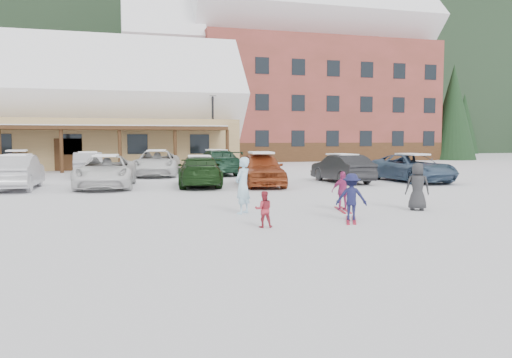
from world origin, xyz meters
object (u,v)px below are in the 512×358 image
object	(u,v)px
parked_car_3	(199,171)
parked_car_10	(157,163)
parked_car_6	(412,168)
day_lodge	(46,116)
parked_car_1	(17,172)
child_magenta	(343,191)
child_navy	(351,197)
parked_car_9	(88,165)
alpine_hotel	(292,78)
parked_car_4	(261,169)
parked_car_5	(342,168)
bystander_dark	(418,186)
toddler_red	(264,209)
parked_car_2	(106,172)
adult_skier	(243,185)
lamp_post	(213,125)
parked_car_11	(216,162)
parked_car_8	(17,164)

from	to	relation	value
parked_car_3	parked_car_10	size ratio (longest dim) A/B	0.88
parked_car_6	day_lodge	bearing A→B (deg)	131.33
parked_car_3	parked_car_1	bearing A→B (deg)	1.93
child_magenta	child_navy	bearing A→B (deg)	84.41
parked_car_10	child_navy	bearing A→B (deg)	-68.45
child_navy	parked_car_9	bearing A→B (deg)	-41.12
parked_car_9	parked_car_10	world-z (taller)	parked_car_10
parked_car_1	day_lodge	bearing A→B (deg)	-86.23
alpine_hotel	parked_car_3	size ratio (longest dim) A/B	6.56
parked_car_4	parked_car_6	bearing A→B (deg)	8.54
parked_car_5	parked_car_10	bearing A→B (deg)	-42.10
bystander_dark	parked_car_9	bearing A→B (deg)	-31.90
toddler_red	parked_car_4	world-z (taller)	parked_car_4
parked_car_3	parked_car_9	bearing A→B (deg)	-46.21
parked_car_2	parked_car_5	world-z (taller)	parked_car_2
adult_skier	parked_car_4	bearing A→B (deg)	-154.26
parked_car_9	parked_car_2	bearing A→B (deg)	96.58
lamp_post	child_magenta	bearing A→B (deg)	-90.24
alpine_hotel	adult_skier	distance (m)	40.55
toddler_red	bystander_dark	distance (m)	5.60
alpine_hotel	parked_car_5	distance (m)	30.21
lamp_post	bystander_dark	distance (m)	23.51
parked_car_9	parked_car_11	world-z (taller)	parked_car_11
child_magenta	parked_car_9	world-z (taller)	parked_car_9
alpine_hotel	bystander_dark	size ratio (longest dim) A/B	21.44
adult_skier	bystander_dark	world-z (taller)	adult_skier
parked_car_6	parked_car_9	bearing A→B (deg)	150.56
child_navy	parked_car_11	size ratio (longest dim) A/B	0.24
adult_skier	child_magenta	distance (m)	3.12
alpine_hotel	parked_car_4	bearing A→B (deg)	-111.74
parked_car_3	parked_car_6	bearing A→B (deg)	-175.44
toddler_red	parked_car_1	xyz separation A→B (m)	(-7.70, 11.61, 0.30)
bystander_dark	parked_car_6	size ratio (longest dim) A/B	0.29
bystander_dark	parked_car_6	xyz separation A→B (m)	(5.57, 9.02, -0.03)
parked_car_3	parked_car_11	world-z (taller)	parked_car_11
alpine_hotel	parked_car_5	size ratio (longest dim) A/B	7.38
child_navy	parked_car_10	world-z (taller)	parked_car_10
toddler_red	parked_car_8	bearing A→B (deg)	-54.61
toddler_red	alpine_hotel	bearing A→B (deg)	-100.29
bystander_dark	parked_car_2	size ratio (longest dim) A/B	0.28
parked_car_3	parked_car_5	size ratio (longest dim) A/B	1.12
child_magenta	parked_car_8	distance (m)	20.66
day_lodge	parked_car_5	xyz separation A→B (m)	(16.12, -18.22, -3.24)
parked_car_1	parked_car_5	xyz separation A→B (m)	(14.98, -0.44, -0.04)
child_magenta	parked_car_9	size ratio (longest dim) A/B	0.28
adult_skier	parked_car_3	world-z (taller)	adult_skier
parked_car_2	parked_car_11	bearing A→B (deg)	51.38
alpine_hotel	toddler_red	world-z (taller)	alpine_hotel
parked_car_4	adult_skier	bearing A→B (deg)	-102.38
lamp_post	parked_car_2	world-z (taller)	lamp_post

